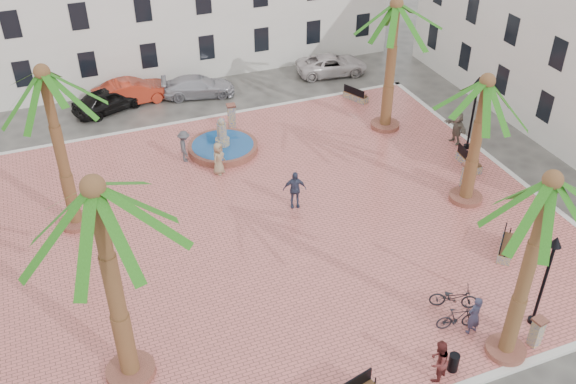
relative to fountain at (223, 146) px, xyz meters
name	(u,v)px	position (x,y,z in m)	size (l,w,h in m)	color
ground	(268,225)	(0.02, -6.98, -0.41)	(120.00, 120.00, 0.00)	#56544F
plaza	(268,224)	(0.02, -6.98, -0.34)	(26.00, 22.00, 0.15)	#D96E67
kerb_n	(204,119)	(0.02, 4.02, -0.33)	(26.30, 0.30, 0.16)	silver
kerb_e	(503,168)	(13.02, -6.98, -0.33)	(0.30, 22.30, 0.16)	silver
fountain	(223,146)	(0.00, 0.00, 0.00)	(3.77, 3.77, 1.95)	#914F3F
palm_nw	(46,91)	(-8.10, -3.86, 6.34)	(4.88, 4.88, 7.77)	#914F3F
palm_sw	(98,213)	(-7.33, -13.35, 6.59)	(5.51, 5.51, 8.14)	#914F3F
palm_s	(547,202)	(5.30, -17.30, 6.30)	(4.67, 4.67, 7.68)	#914F3F
palm_e	(484,98)	(9.50, -8.71, 5.10)	(5.13, 5.13, 6.52)	#914F3F
palm_ne	(395,20)	(9.41, -0.88, 6.01)	(5.32, 5.32, 7.50)	#914F3F
bench_se	(506,247)	(8.78, -12.71, 0.00)	(1.66, 1.66, 0.95)	gray
bench_e	(469,162)	(11.38, -6.21, 0.01)	(0.75, 1.86, 0.96)	gray
bench_ne	(356,96)	(9.40, 2.88, -0.02)	(1.15, 1.71, 0.87)	gray
lamppost_s	(549,266)	(7.18, -16.46, 2.50)	(0.44, 0.44, 4.07)	black
lamppost_e	(475,101)	(12.42, -4.61, 2.56)	(0.45, 0.45, 4.18)	black
bollard_se	(537,332)	(6.46, -17.38, 0.39)	(0.53, 0.53, 1.26)	gray
bollard_n	(232,115)	(1.25, 2.34, 0.47)	(0.55, 0.55, 1.41)	gray
bollard_e	(467,177)	(9.91, -8.06, 0.51)	(0.55, 0.55, 1.49)	gray
litter_bin	(454,362)	(3.08, -17.29, 0.10)	(0.37, 0.37, 0.72)	black
cyclist_a	(474,315)	(4.73, -16.03, 0.57)	(0.61, 0.40, 1.68)	#363754
bicycle_a	(454,297)	(4.82, -14.66, 0.22)	(0.64, 1.84, 0.97)	black
cyclist_b	(438,361)	(2.34, -17.38, 0.59)	(0.83, 0.65, 1.71)	#581F1E
bicycle_b	(457,318)	(4.32, -15.65, 0.22)	(0.46, 1.62, 0.97)	black
pedestrian_fountain_a	(218,159)	(-0.83, -2.12, 0.60)	(0.84, 0.55, 1.73)	#978161
pedestrian_fountain_b	(295,189)	(1.65, -6.21, 0.68)	(1.10, 0.46, 1.88)	#353E59
pedestrian_north	(184,146)	(-2.13, -0.31, 0.60)	(1.12, 0.65, 1.74)	#47464C
pedestrian_east	(457,128)	(12.12, -3.87, 0.65)	(1.70, 0.54, 1.83)	#6B6153
car_black	(108,100)	(-4.95, 7.25, 0.32)	(1.73, 4.29, 1.46)	black
car_red	(132,92)	(-3.44, 7.79, 0.35)	(1.61, 4.63, 1.52)	#B32F1B
car_silver	(198,86)	(0.61, 7.28, 0.24)	(1.83, 4.49, 1.30)	#B3B2BB
car_white	(332,65)	(9.80, 7.25, 0.25)	(2.19, 4.75, 1.32)	silver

